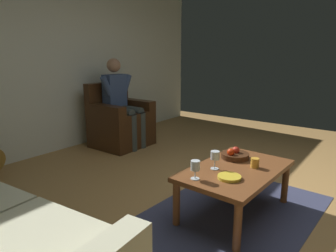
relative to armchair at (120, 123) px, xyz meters
The scene contains 11 objects.
ground_plane 2.44m from the armchair, 76.63° to the left, with size 6.93×6.93×0.00m, color #AE8249.
wall_back 1.22m from the armchair, 45.49° to the right, with size 5.91×0.06×2.53m, color white.
rug 2.46m from the armchair, 69.53° to the left, with size 1.75×1.24×0.01m, color #393D59.
armchair is the anchor object (origin of this frame).
person_seated 0.36m from the armchair, 89.93° to the left, with size 0.60×0.60×1.31m.
coffee_table 2.44m from the armchair, 69.53° to the left, with size 1.08×0.69×0.42m.
wine_glass_near 2.37m from the armchair, 65.48° to the left, with size 0.08×0.08×0.16m.
wine_glass_far 2.48m from the armchair, 59.34° to the left, with size 0.07×0.07×0.15m.
fruit_bowl 2.25m from the armchair, 73.92° to the left, with size 0.26×0.26×0.11m.
decorative_dish 2.58m from the armchair, 64.99° to the left, with size 0.19×0.19×0.02m, color gold.
candle_jar 2.52m from the armchair, 72.93° to the left, with size 0.07×0.07×0.08m, color gold.
Camera 1 is at (2.60, 0.94, 1.38)m, focal length 32.58 mm.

